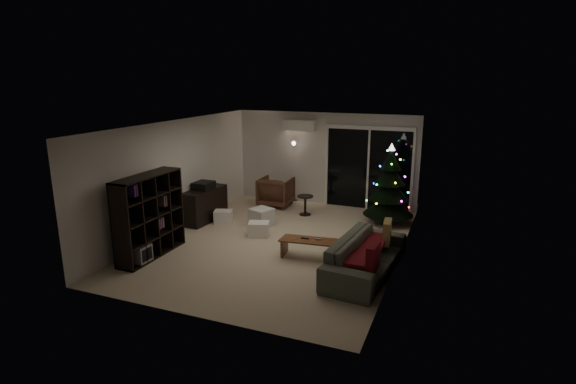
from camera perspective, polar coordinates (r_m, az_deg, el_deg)
name	(u,v)px	position (r m, az deg, el deg)	size (l,w,h in m)	color
room	(321,183)	(10.51, 4.21, 1.16)	(6.50, 7.51, 2.60)	beige
bookshelf	(141,215)	(9.22, -18.16, -2.76)	(0.41, 1.63, 1.63)	black
media_cabinet	(204,205)	(11.09, -10.56, -1.62)	(0.48, 1.29, 0.80)	black
stereo	(203,185)	(10.97, -10.68, 0.83)	(0.41, 0.48, 0.17)	black
armchair	(276,192)	(12.18, -1.54, 0.04)	(0.83, 0.86, 0.78)	brown
ottoman	(262,217)	(10.62, -3.38, -3.20)	(0.46, 0.46, 0.42)	white
cardboard_box_a	(223,217)	(10.95, -8.22, -3.10)	(0.42, 0.32, 0.30)	white
cardboard_box_b	(259,229)	(9.98, -3.74, -4.72)	(0.45, 0.34, 0.31)	white
side_table	(305,205)	(11.41, 2.20, -1.69)	(0.40, 0.40, 0.50)	black
floor_lamp	(294,171)	(12.67, 0.83, 2.65)	(0.27, 0.27, 1.66)	black
sofa	(366,256)	(8.16, 9.84, -8.06)	(2.31, 0.90, 0.67)	#4F534B
sofa_throw	(361,248)	(8.12, 9.19, -6.99)	(0.72, 1.66, 0.06)	#4F0616
cushion_a	(387,232)	(8.62, 12.46, -5.00)	(0.13, 0.44, 0.44)	olive
cushion_b	(373,257)	(7.42, 10.77, -8.17)	(0.13, 0.44, 0.44)	#4F0616
coffee_table	(312,249)	(8.76, 3.08, -7.26)	(1.22, 0.43, 0.39)	brown
remote_a	(305,238)	(8.73, 2.16, -5.89)	(0.15, 0.05, 0.02)	black
remote_b	(318,239)	(8.70, 3.83, -5.99)	(0.14, 0.04, 0.02)	slate
christmas_tree	(390,184)	(10.86, 12.77, 1.00)	(1.20, 1.20, 1.93)	black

